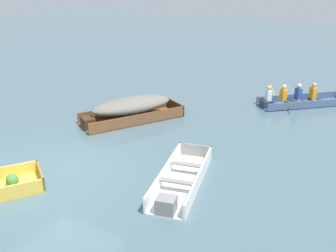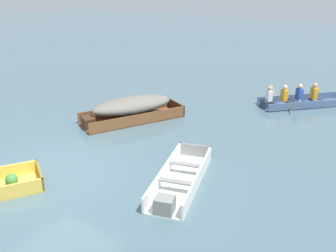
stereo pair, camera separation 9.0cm
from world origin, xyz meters
TOP-DOWN VIEW (x-y plane):
  - ground_plane at (0.00, 0.00)m, footprint 80.00×80.00m
  - skiff_white_near_moored at (3.04, 1.19)m, footprint 1.69×3.13m
  - skiff_wooden_brown_mid_moored at (-0.70, 4.12)m, footprint 2.73×3.72m
  - rowboat_slate_blue_with_crew at (3.83, 8.98)m, footprint 3.28×3.30m

SIDE VIEW (x-z plane):
  - ground_plane at x=0.00m, z-range 0.00..0.00m
  - skiff_white_near_moored at x=3.04m, z-range -0.06..0.34m
  - rowboat_slate_blue_with_crew at x=3.83m, z-range -0.23..0.65m
  - skiff_wooden_brown_mid_moored at x=-0.70m, z-range 0.06..0.90m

